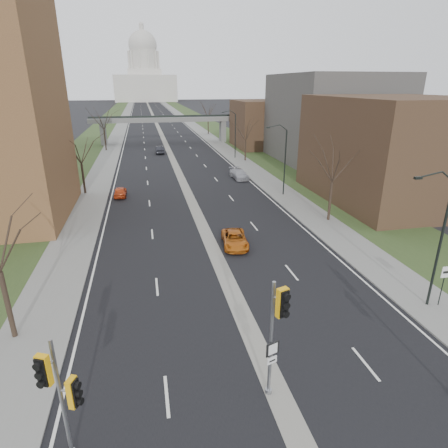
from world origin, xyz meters
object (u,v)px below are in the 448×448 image
object	(u,v)px
car_left_far	(160,150)
signal_pole_left	(60,388)
car_left_near	(120,192)
car_right_near	(235,239)
car_right_mid	(239,174)
signal_pole_median	(277,322)
speed_limit_sign	(444,279)

from	to	relation	value
car_left_far	signal_pole_left	bearing A→B (deg)	84.86
car_left_near	car_right_near	xyz separation A→B (m)	(10.48, -17.93, -0.01)
car_right_mid	car_left_near	bearing A→B (deg)	-165.40
car_left_near	car_right_mid	bearing A→B (deg)	-159.78
signal_pole_left	car_right_mid	bearing A→B (deg)	92.13
signal_pole_left	signal_pole_median	size ratio (longest dim) A/B	0.92
car_right_near	signal_pole_median	bearing A→B (deg)	-91.16
signal_pole_median	car_left_near	size ratio (longest dim) A/B	1.55
signal_pole_left	car_left_far	xyz separation A→B (m)	(6.63, 66.65, -2.73)
car_left_near	car_left_far	world-z (taller)	car_left_far
signal_pole_left	car_right_near	bearing A→B (deg)	83.85
speed_limit_sign	car_right_near	xyz separation A→B (m)	(-10.42, 12.00, -1.37)
speed_limit_sign	car_right_mid	xyz separation A→B (m)	(-3.95, 36.02, -1.29)
car_right_mid	car_left_far	bearing A→B (deg)	108.01
signal_pole_left	car_left_near	xyz separation A→B (m)	(0.15, 36.08, -2.85)
car_left_far	car_left_near	bearing A→B (deg)	78.57
car_left_far	car_right_near	xyz separation A→B (m)	(4.00, -48.50, -0.12)
signal_pole_median	car_right_near	distance (m)	17.35
signal_pole_left	speed_limit_sign	size ratio (longest dim) A/B	1.95
signal_pole_median	car_right_near	xyz separation A→B (m)	(2.31, 16.85, -3.41)
car_right_mid	speed_limit_sign	bearing A→B (deg)	-88.89
speed_limit_sign	car_right_mid	bearing A→B (deg)	98.58
signal_pole_median	car_right_mid	xyz separation A→B (m)	(8.79, 40.87, -3.33)
signal_pole_left	signal_pole_median	world-z (taller)	signal_pole_median
car_left_near	car_left_far	xyz separation A→B (m)	(6.48, 30.56, 0.11)
car_left_far	car_right_mid	bearing A→B (deg)	113.70
signal_pole_median	speed_limit_sign	world-z (taller)	signal_pole_median
signal_pole_median	car_left_near	distance (m)	35.89
car_right_near	car_right_mid	size ratio (longest dim) A/B	0.93
signal_pole_left	signal_pole_median	xyz separation A→B (m)	(8.32, 1.30, 0.55)
signal_pole_median	car_right_mid	distance (m)	41.94
car_left_far	speed_limit_sign	bearing A→B (deg)	103.95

